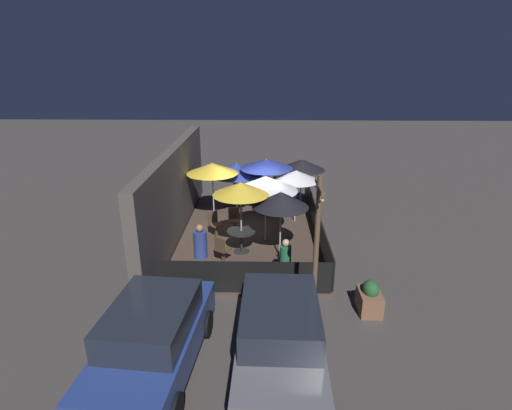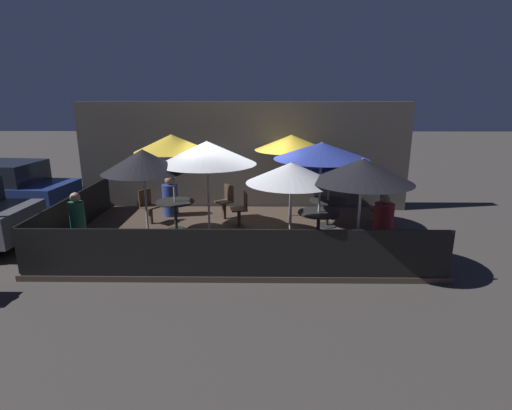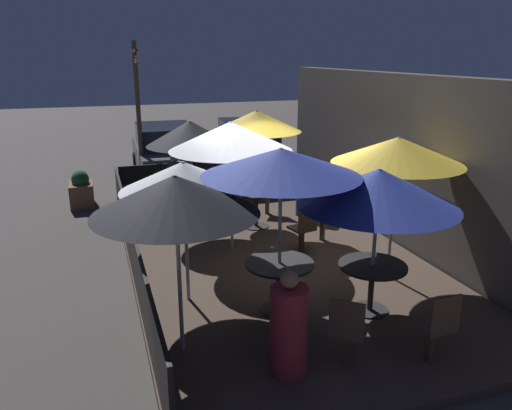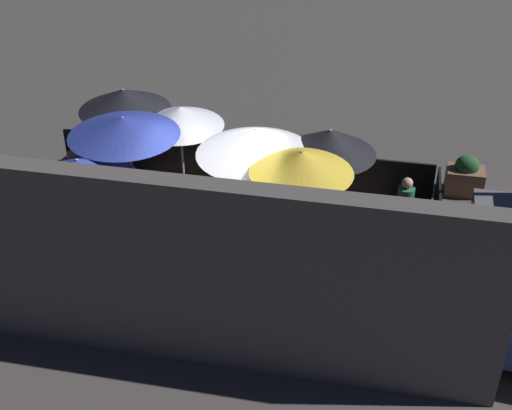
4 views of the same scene
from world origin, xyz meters
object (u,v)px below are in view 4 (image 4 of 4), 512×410
patio_chair_4 (21,226)px  planter_box (465,177)px  dining_table_1 (131,196)px  patron_1 (312,293)px  patio_umbrella_1 (123,126)px  patron_2 (404,210)px  patio_umbrella_7 (256,142)px  patio_chair_3 (206,245)px  patio_umbrella_4 (124,100)px  patio_umbrella_6 (108,189)px  patio_umbrella_0 (79,172)px  patio_chair_1 (56,200)px  patio_umbrella_2 (302,162)px  patron_0 (75,181)px  dining_table_2 (299,239)px  patio_umbrella_3 (330,142)px  patio_umbrella_5 (180,116)px  patio_chair_2 (222,270)px  patio_chair_0 (341,268)px  dining_table_0 (88,230)px

patio_chair_4 → planter_box: bearing=22.9°
dining_table_1 → patron_1: size_ratio=0.85×
patio_umbrella_1 → patron_2: patio_umbrella_1 is taller
patio_umbrella_7 → patio_chair_3: (0.70, 1.16, -1.61)m
patio_umbrella_4 → patio_chair_3: (-2.40, 2.66, -1.49)m
patio_umbrella_6 → dining_table_1: bearing=-76.4°
patio_umbrella_0 → dining_table_1: bearing=-108.5°
dining_table_1 → patio_chair_1: size_ratio=1.07×
patio_umbrella_2 → patron_0: patio_umbrella_2 is taller
patio_umbrella_7 → planter_box: size_ratio=2.61×
patio_umbrella_0 → dining_table_2: 4.12m
patio_umbrella_2 → dining_table_2: 1.61m
patio_umbrella_3 → patio_chair_1: bearing=7.7°
patio_umbrella_1 → patio_umbrella_7: patio_umbrella_7 is taller
patio_umbrella_5 → patio_chair_2: (-1.57, 3.01, -1.36)m
patio_umbrella_7 → patio_chair_4: patio_umbrella_7 is taller
patio_chair_0 → patron_2: bearing=-83.9°
patio_chair_1 → patio_umbrella_4: bearing=102.6°
patio_umbrella_7 → dining_table_0: size_ratio=2.49×
patio_umbrella_1 → patio_umbrella_5: patio_umbrella_1 is taller
patio_chair_2 → planter_box: size_ratio=1.04×
patio_umbrella_5 → patio_umbrella_6: patio_umbrella_6 is taller
patio_umbrella_4 → dining_table_1: (-0.55, 1.48, -1.40)m
dining_table_2 → patron_0: 5.04m
planter_box → dining_table_1: bearing=22.0°
planter_box → patron_0: bearing=15.8°
patron_0 → patio_umbrella_0: bearing=-140.7°
dining_table_2 → patio_umbrella_7: bearing=-39.7°
patio_chair_1 → patio_chair_4: size_ratio=0.99×
patio_umbrella_7 → patron_2: patio_umbrella_7 is taller
patio_chair_0 → patio_umbrella_5: bearing=-1.5°
patron_2 → planter_box: bearing=-130.0°
patio_umbrella_1 → patio_umbrella_0: bearing=71.5°
patio_umbrella_2 → planter_box: 5.10m
patio_umbrella_5 → dining_table_1: patio_umbrella_5 is taller
patio_umbrella_6 → patio_umbrella_5: bearing=-94.1°
dining_table_0 → patio_chair_4: size_ratio=1.03×
patio_umbrella_5 → patron_1: patio_umbrella_5 is taller
patio_umbrella_2 → patio_umbrella_6: bearing=23.3°
dining_table_1 → patio_chair_2: (-2.32, 1.85, -0.07)m
patio_umbrella_4 → patio_umbrella_5: 1.34m
patio_umbrella_3 → patio_umbrella_5: patio_umbrella_3 is taller
patio_chair_4 → patron_0: (-0.38, -1.70, 0.05)m
patio_umbrella_0 → patio_chair_1: patio_umbrella_0 is taller
patio_umbrella_6 → patio_chair_4: bearing=-19.9°
patio_umbrella_4 → patron_0: size_ratio=1.76×
dining_table_1 → patio_chair_0: (-4.35, 1.38, -0.09)m
patio_umbrella_5 → patron_2: patio_umbrella_5 is taller
patio_umbrella_3 → planter_box: bearing=-141.4°
patio_umbrella_3 → patio_umbrella_4: bearing=-13.1°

